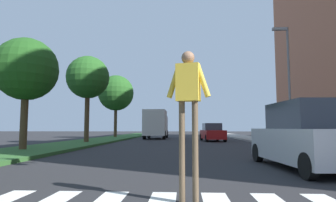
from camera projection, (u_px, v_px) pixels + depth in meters
ground_plane at (180, 141)px, 27.64m from camera, size 140.00×140.00×0.00m
median_strip at (99, 140)px, 26.05m from camera, size 3.82×64.00×0.15m
tree_mid at (26, 70)px, 14.85m from camera, size 3.19×3.19×5.65m
tree_far at (88, 78)px, 22.47m from camera, size 3.29×3.29×6.60m
tree_distant at (116, 93)px, 34.55m from camera, size 4.21×4.21×7.29m
sidewalk_right at (266, 141)px, 25.25m from camera, size 3.00×64.00×0.15m
street_lamp_right at (287, 74)px, 18.41m from camera, size 1.02×0.24×7.50m
pedestrian_performer at (188, 100)px, 4.80m from camera, size 0.75×0.32×2.49m
suv_crossing at (307, 137)px, 8.61m from camera, size 2.24×4.71×1.97m
sedan_midblock at (212, 133)px, 26.46m from camera, size 2.09×4.30×1.63m
truck_box_delivery at (156, 124)px, 32.34m from camera, size 2.40×6.20×3.10m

